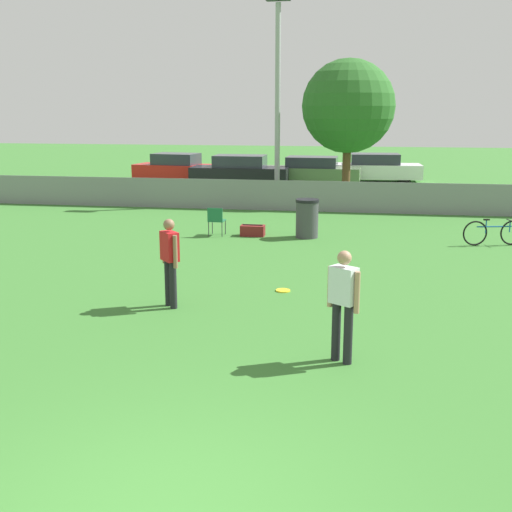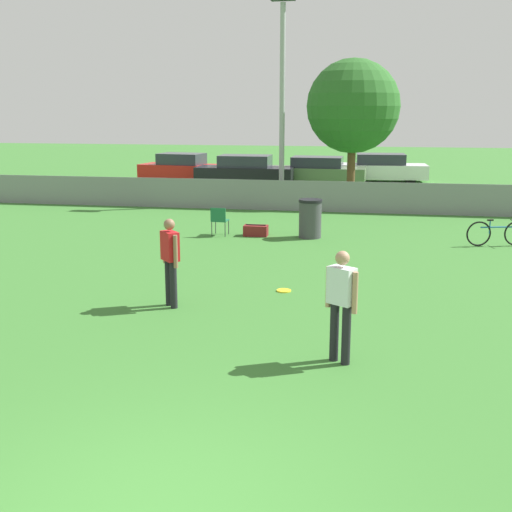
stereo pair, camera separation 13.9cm
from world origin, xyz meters
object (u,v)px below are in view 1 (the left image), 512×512
object	(u,v)px
player_thrower_red	(170,257)
frisbee_disc	(283,290)
tree_near_pole	(348,106)
light_pole	(278,81)
bicycle_sideline	(494,232)
gear_bag_sideline	(253,231)
parked_car_red	(176,169)
folding_chair_sideline	(216,219)
parked_car_olive	(312,171)
trash_bin	(307,218)
parked_car_white	(375,168)
parked_car_dark	(240,172)
player_receiver_white	(343,299)

from	to	relation	value
player_thrower_red	frisbee_disc	world-z (taller)	player_thrower_red
tree_near_pole	light_pole	bearing A→B (deg)	-159.12
bicycle_sideline	gear_bag_sideline	bearing A→B (deg)	164.21
bicycle_sideline	parked_car_red	xyz separation A→B (m)	(-12.81, 13.28, 0.34)
folding_chair_sideline	parked_car_olive	size ratio (longest dim) A/B	0.18
light_pole	gear_bag_sideline	distance (m)	8.03
parked_car_olive	player_thrower_red	bearing A→B (deg)	-91.16
trash_bin	parked_car_red	size ratio (longest dim) A/B	0.25
gear_bag_sideline	parked_car_red	xyz separation A→B (m)	(-6.17, 13.07, 0.54)
tree_near_pole	parked_car_olive	size ratio (longest dim) A/B	1.19
tree_near_pole	gear_bag_sideline	distance (m)	8.79
trash_bin	gear_bag_sideline	size ratio (longest dim) A/B	1.60
parked_car_red	parked_car_olive	size ratio (longest dim) A/B	0.93
player_thrower_red	parked_car_white	world-z (taller)	player_thrower_red
player_thrower_red	frisbee_disc	size ratio (longest dim) A/B	5.61
gear_bag_sideline	parked_car_white	bearing A→B (deg)	76.51
tree_near_pole	player_thrower_red	bearing A→B (deg)	-100.52
tree_near_pole	gear_bag_sideline	xyz separation A→B (m)	(-2.42, -7.68, -3.54)
trash_bin	parked_car_white	distance (m)	15.20
frisbee_disc	parked_car_dark	bearing A→B (deg)	103.80
tree_near_pole	bicycle_sideline	world-z (taller)	tree_near_pole
tree_near_pole	frisbee_disc	distance (m)	13.82
light_pole	gear_bag_sideline	xyz separation A→B (m)	(0.21, -6.67, -4.46)
tree_near_pole	parked_car_olive	world-z (taller)	tree_near_pole
player_receiver_white	parked_car_white	size ratio (longest dim) A/B	0.35
parked_car_red	light_pole	bearing A→B (deg)	-38.71
trash_bin	tree_near_pole	bearing A→B (deg)	83.68
tree_near_pole	player_thrower_red	distance (m)	15.19
gear_bag_sideline	parked_car_dark	bearing A→B (deg)	102.76
bicycle_sideline	trash_bin	bearing A→B (deg)	163.25
light_pole	player_thrower_red	distance (m)	14.17
folding_chair_sideline	parked_car_olive	xyz separation A→B (m)	(1.66, 13.19, 0.18)
parked_car_dark	parked_car_white	bearing A→B (deg)	27.41
gear_bag_sideline	parked_car_olive	xyz separation A→B (m)	(0.62, 13.03, 0.52)
tree_near_pole	parked_car_dark	world-z (taller)	tree_near_pole
tree_near_pole	gear_bag_sideline	bearing A→B (deg)	-107.48
bicycle_sideline	parked_car_white	size ratio (longest dim) A/B	0.36
player_receiver_white	parked_car_white	xyz separation A→B (m)	(0.70, 24.26, -0.27)
player_thrower_red	trash_bin	bearing A→B (deg)	122.45
frisbee_disc	tree_near_pole	bearing A→B (deg)	86.51
trash_bin	parked_car_red	world-z (taller)	parked_car_red
parked_car_red	parked_car_olive	xyz separation A→B (m)	(6.78, -0.03, -0.02)
frisbee_disc	parked_car_olive	world-z (taller)	parked_car_olive
light_pole	tree_near_pole	size ratio (longest dim) A/B	1.40
parked_car_red	parked_car_white	size ratio (longest dim) A/B	0.93
trash_bin	parked_car_olive	world-z (taller)	parked_car_olive
light_pole	player_thrower_red	bearing A→B (deg)	-90.43
light_pole	tree_near_pole	world-z (taller)	light_pole
player_receiver_white	parked_car_olive	distance (m)	22.32
player_receiver_white	frisbee_disc	xyz separation A→B (m)	(-1.31, 3.55, -0.94)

